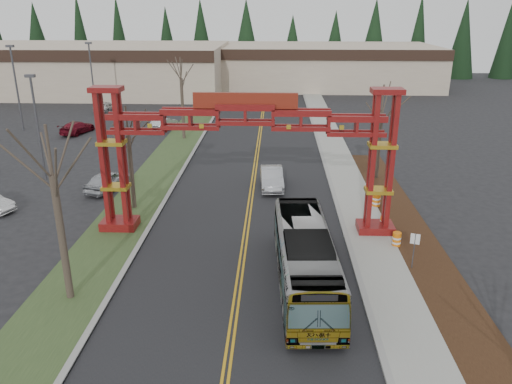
# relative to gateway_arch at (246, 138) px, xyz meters

# --- Properties ---
(road) EXTENTS (12.00, 110.00, 0.02)m
(road) POSITION_rel_gateway_arch_xyz_m (-0.00, 7.00, -5.97)
(road) COLOR black
(road) RESTS_ON ground
(lane_line_left) EXTENTS (0.12, 100.00, 0.01)m
(lane_line_left) POSITION_rel_gateway_arch_xyz_m (-0.12, 7.00, -5.96)
(lane_line_left) COLOR #C58F17
(lane_line_left) RESTS_ON road
(lane_line_right) EXTENTS (0.12, 100.00, 0.01)m
(lane_line_right) POSITION_rel_gateway_arch_xyz_m (0.12, 7.00, -5.96)
(lane_line_right) COLOR #C58F17
(lane_line_right) RESTS_ON road
(curb_right) EXTENTS (0.30, 110.00, 0.15)m
(curb_right) POSITION_rel_gateway_arch_xyz_m (6.15, 7.00, -5.91)
(curb_right) COLOR gray
(curb_right) RESTS_ON ground
(sidewalk_right) EXTENTS (2.60, 110.00, 0.14)m
(sidewalk_right) POSITION_rel_gateway_arch_xyz_m (7.60, 7.00, -5.91)
(sidewalk_right) COLOR gray
(sidewalk_right) RESTS_ON ground
(landscape_strip) EXTENTS (2.60, 50.00, 0.12)m
(landscape_strip) POSITION_rel_gateway_arch_xyz_m (10.20, -8.00, -5.92)
(landscape_strip) COLOR black
(landscape_strip) RESTS_ON ground
(grass_median) EXTENTS (4.00, 110.00, 0.08)m
(grass_median) POSITION_rel_gateway_arch_xyz_m (-8.00, 7.00, -5.94)
(grass_median) COLOR #2F4321
(grass_median) RESTS_ON ground
(curb_left) EXTENTS (0.30, 110.00, 0.15)m
(curb_left) POSITION_rel_gateway_arch_xyz_m (-6.15, 7.00, -5.91)
(curb_left) COLOR gray
(curb_left) RESTS_ON ground
(gateway_arch) EXTENTS (18.20, 1.60, 8.90)m
(gateway_arch) POSITION_rel_gateway_arch_xyz_m (0.00, 0.00, 0.00)
(gateway_arch) COLOR #600C0F
(gateway_arch) RESTS_ON ground
(retail_building_west) EXTENTS (46.00, 22.30, 7.50)m
(retail_building_west) POSITION_rel_gateway_arch_xyz_m (-30.00, 53.96, -2.22)
(retail_building_west) COLOR #BAA58E
(retail_building_west) RESTS_ON ground
(retail_building_east) EXTENTS (38.00, 20.30, 7.00)m
(retail_building_east) POSITION_rel_gateway_arch_xyz_m (10.00, 61.95, -2.47)
(retail_building_east) COLOR #BAA58E
(retail_building_east) RESTS_ON ground
(conifer_treeline) EXTENTS (116.10, 5.60, 13.00)m
(conifer_treeline) POSITION_rel_gateway_arch_xyz_m (0.25, 74.00, 0.50)
(conifer_treeline) COLOR black
(conifer_treeline) RESTS_ON ground
(transit_bus) EXTENTS (3.07, 10.96, 3.02)m
(transit_bus) POSITION_rel_gateway_arch_xyz_m (3.30, -6.49, -4.47)
(transit_bus) COLOR #B3B4BB
(transit_bus) RESTS_ON ground
(silver_sedan) EXTENTS (1.96, 4.85, 1.56)m
(silver_sedan) POSITION_rel_gateway_arch_xyz_m (1.50, 8.04, -5.20)
(silver_sedan) COLOR #A5A8AD
(silver_sedan) RESTS_ON ground
(parked_car_near_a) EXTENTS (2.90, 4.73, 1.50)m
(parked_car_near_a) POSITION_rel_gateway_arch_xyz_m (-11.00, 6.98, -5.23)
(parked_car_near_a) COLOR #A9ABB0
(parked_car_near_a) RESTS_ON ground
(parked_car_mid_a) EXTENTS (2.96, 4.98, 1.35)m
(parked_car_mid_a) POSITION_rel_gateway_arch_xyz_m (-20.22, 24.86, -5.31)
(parked_car_mid_a) COLOR maroon
(parked_car_mid_a) RESTS_ON ground
(parked_car_far_a) EXTENTS (2.71, 4.64, 1.45)m
(parked_car_far_a) POSITION_rel_gateway_arch_xyz_m (-11.00, 26.79, -5.26)
(parked_car_far_a) COLOR #B6BABE
(parked_car_far_a) RESTS_ON ground
(parked_car_far_b) EXTENTS (2.97, 4.78, 1.23)m
(parked_car_far_b) POSITION_rel_gateway_arch_xyz_m (-20.99, 37.56, -5.37)
(parked_car_far_b) COLOR silver
(parked_car_far_b) RESTS_ON ground
(bare_tree_median_near) EXTENTS (3.45, 3.45, 8.51)m
(bare_tree_median_near) POSITION_rel_gateway_arch_xyz_m (-8.00, -8.08, 0.21)
(bare_tree_median_near) COLOR #382D26
(bare_tree_median_near) RESTS_ON ground
(bare_tree_median_mid) EXTENTS (2.97, 2.97, 7.17)m
(bare_tree_median_mid) POSITION_rel_gateway_arch_xyz_m (-8.00, 3.37, -0.81)
(bare_tree_median_mid) COLOR #382D26
(bare_tree_median_mid) RESTS_ON ground
(bare_tree_median_far) EXTENTS (3.21, 3.21, 8.43)m
(bare_tree_median_far) POSITION_rel_gateway_arch_xyz_m (-8.00, 22.98, 0.28)
(bare_tree_median_far) COLOR #382D26
(bare_tree_median_far) RESTS_ON ground
(bare_tree_right_far) EXTENTS (3.16, 3.16, 7.61)m
(bare_tree_right_far) POSITION_rel_gateway_arch_xyz_m (10.00, 10.51, -0.50)
(bare_tree_right_far) COLOR #382D26
(bare_tree_right_far) RESTS_ON ground
(light_pole_near) EXTENTS (0.73, 0.36, 8.39)m
(light_pole_near) POSITION_rel_gateway_arch_xyz_m (-16.94, 9.31, -1.13)
(light_pole_near) COLOR #3F3F44
(light_pole_near) RESTS_ON ground
(light_pole_mid) EXTENTS (0.81, 0.41, 9.35)m
(light_pole_mid) POSITION_rel_gateway_arch_xyz_m (-27.05, 26.27, -0.57)
(light_pole_mid) COLOR #3F3F44
(light_pole_mid) RESTS_ON ground
(light_pole_far) EXTENTS (0.78, 0.39, 9.05)m
(light_pole_far) POSITION_rel_gateway_arch_xyz_m (-22.07, 36.16, -0.75)
(light_pole_far) COLOR #3F3F44
(light_pole_far) RESTS_ON ground
(street_sign) EXTENTS (0.46, 0.20, 2.11)m
(street_sign) POSITION_rel_gateway_arch_xyz_m (9.11, -4.65, -4.47)
(street_sign) COLOR #3F3F44
(street_sign) RESTS_ON ground
(barrel_south) EXTENTS (0.51, 0.51, 0.94)m
(barrel_south) POSITION_rel_gateway_arch_xyz_m (8.87, -1.98, -5.51)
(barrel_south) COLOR orange
(barrel_south) RESTS_ON ground
(barrel_mid) EXTENTS (0.51, 0.51, 0.94)m
(barrel_mid) POSITION_rel_gateway_arch_xyz_m (8.62, 0.44, -5.51)
(barrel_mid) COLOR orange
(barrel_mid) RESTS_ON ground
(barrel_north) EXTENTS (0.56, 0.56, 1.04)m
(barrel_north) POSITION_rel_gateway_arch_xyz_m (8.83, 4.19, -5.46)
(barrel_north) COLOR orange
(barrel_north) RESTS_ON ground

